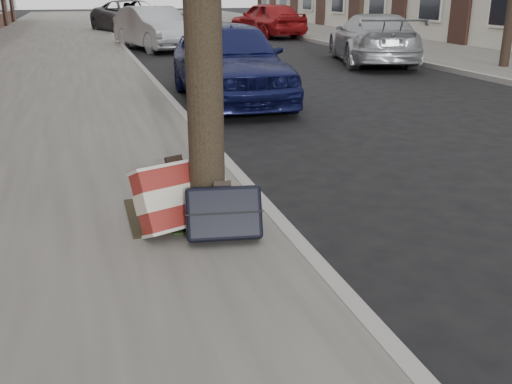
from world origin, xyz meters
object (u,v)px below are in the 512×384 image
object	(u,v)px
suitcase_red	(182,195)
car_near_front	(229,60)
suitcase_navy	(224,213)
car_near_mid	(154,28)

from	to	relation	value
suitcase_red	car_near_front	xyz separation A→B (m)	(1.86, 5.79, 0.32)
suitcase_navy	car_near_mid	distance (m)	15.74
car_near_front	car_near_mid	distance (m)	9.55
car_near_front	car_near_mid	world-z (taller)	car_near_front
car_near_mid	suitcase_red	bearing A→B (deg)	-110.89
suitcase_navy	car_near_front	world-z (taller)	car_near_front
suitcase_red	car_near_mid	xyz separation A→B (m)	(1.79, 15.34, 0.30)
suitcase_red	car_near_front	distance (m)	6.09
suitcase_red	suitcase_navy	distance (m)	0.41
car_near_mid	suitcase_navy	bearing A→B (deg)	-109.85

